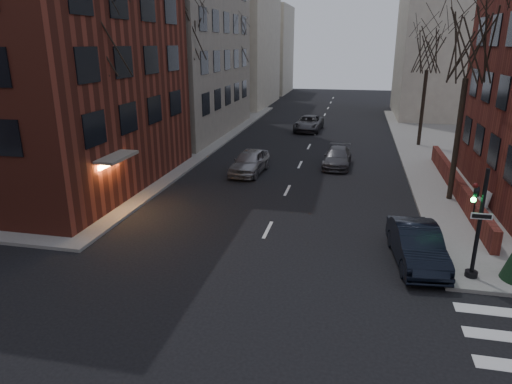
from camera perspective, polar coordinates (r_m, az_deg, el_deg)
sidewalk_far_left at (r=49.87m, az=-28.94°, el=6.60°), size 44.00×44.00×0.15m
building_left_brick at (r=30.20m, az=-28.34°, el=17.77°), size 15.00×15.00×18.00m
low_wall_right at (r=27.56m, az=23.78°, el=0.83°), size 0.35×16.00×1.00m
building_distant_la at (r=64.64m, az=-4.66°, el=18.85°), size 14.00×16.00×18.00m
building_distant_ra at (r=58.04m, az=24.72°, el=16.44°), size 14.00×14.00×16.00m
building_distant_lb at (r=80.63m, az=0.45°, el=17.32°), size 10.00×12.00×14.00m
traffic_signal at (r=17.62m, az=25.82°, el=-4.40°), size 0.76×0.44×4.00m
tree_left_a at (r=24.29m, az=-19.31°, el=18.02°), size 4.18×4.18×10.26m
tree_left_b at (r=35.16m, az=-8.81°, el=19.22°), size 4.40×4.40×10.80m
tree_left_c at (r=48.51m, az=-2.62°, el=18.00°), size 3.96×3.96×9.72m
tree_right_a at (r=25.45m, az=25.23°, el=16.30°), size 3.96×3.96×9.72m
tree_right_b at (r=39.26m, az=20.81°, el=16.23°), size 3.74×3.74×9.18m
streetlamp_near at (r=31.45m, az=-9.97°, el=10.77°), size 0.36×0.36×6.28m
streetlamp_far at (r=50.45m, az=-1.28°, el=13.71°), size 0.36×0.36×6.28m
parked_sedan at (r=18.62m, az=19.46°, el=-6.26°), size 2.08×4.71×1.50m
car_lane_silver at (r=29.72m, az=-0.78°, el=3.82°), size 2.18×4.66×1.54m
car_lane_gray at (r=31.89m, az=10.14°, el=4.28°), size 1.97×4.46×1.27m
car_lane_far at (r=44.93m, az=6.61°, el=8.53°), size 2.67×5.31×1.44m
sandwich_board at (r=25.79m, az=27.26°, el=-0.92°), size 0.50×0.62×0.88m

